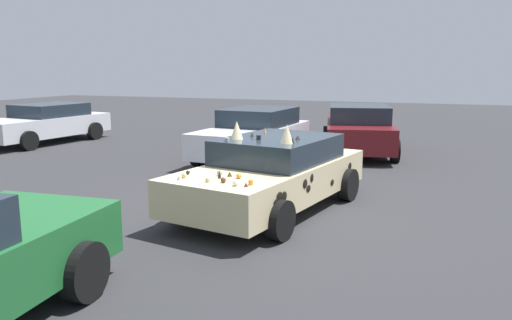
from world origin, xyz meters
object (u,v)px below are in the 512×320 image
object	(u,v)px
parked_sedan_near_right	(45,123)
parked_sedan_row_back_far	(254,134)
art_car_decorated	(273,173)
parked_sedan_far_right	(358,129)

from	to	relation	value
parked_sedan_near_right	parked_sedan_row_back_far	xyz separation A→B (m)	(-0.60, -7.87, 0.05)
art_car_decorated	parked_sedan_near_right	world-z (taller)	art_car_decorated
art_car_decorated	parked_sedan_far_right	world-z (taller)	art_car_decorated
parked_sedan_near_right	parked_sedan_row_back_far	world-z (taller)	parked_sedan_row_back_far
art_car_decorated	parked_sedan_row_back_far	size ratio (longest dim) A/B	1.04
art_car_decorated	parked_sedan_far_right	bearing A→B (deg)	-172.56
parked_sedan_far_right	parked_sedan_near_right	world-z (taller)	parked_sedan_far_right
parked_sedan_far_right	parked_sedan_near_right	size ratio (longest dim) A/B	1.04
art_car_decorated	parked_sedan_near_right	xyz separation A→B (m)	(5.15, 9.97, -0.00)
parked_sedan_far_right	art_car_decorated	bearing A→B (deg)	164.14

